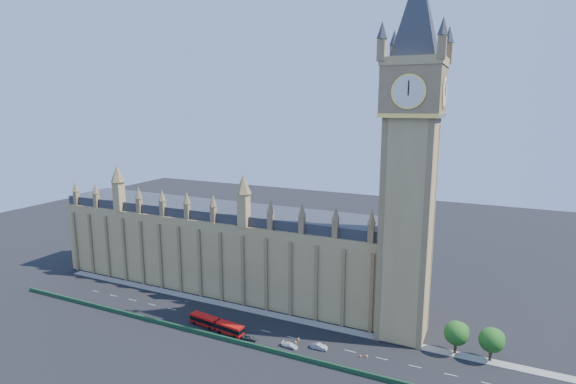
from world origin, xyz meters
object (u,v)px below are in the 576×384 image
at_px(car_grey, 250,337).
at_px(car_white, 290,345).
at_px(red_bus, 216,324).
at_px(car_silver, 319,346).

height_order(car_grey, car_white, car_grey).
distance_m(red_bus, car_silver, 29.44).
bearing_deg(car_grey, car_silver, -83.46).
xyz_separation_m(car_grey, car_white, (11.20, 0.97, -0.08)).
bearing_deg(car_white, red_bus, 92.57).
distance_m(red_bus, car_grey, 11.17).
xyz_separation_m(red_bus, car_white, (22.30, 0.07, -0.94)).
bearing_deg(red_bus, car_white, 7.62).
xyz_separation_m(red_bus, car_grey, (11.10, -0.91, -0.86)).
xyz_separation_m(red_bus, car_silver, (29.32, 2.51, -0.86)).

